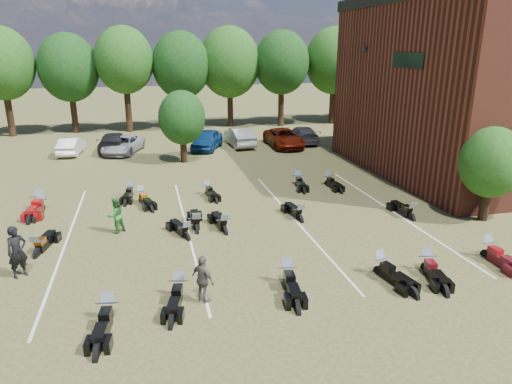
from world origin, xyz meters
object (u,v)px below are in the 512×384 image
object	(u,v)px
car_4	(207,140)
motorcycle_14	(43,210)
person_black	(17,252)
person_green	(116,215)
person_grey	(203,279)
motorcycle_3	(287,284)

from	to	relation	value
car_4	motorcycle_14	distance (m)	15.56
car_4	motorcycle_14	size ratio (longest dim) A/B	2.06
person_black	motorcycle_14	bearing A→B (deg)	57.82
person_green	motorcycle_14	distance (m)	5.34
person_black	person_grey	size ratio (longest dim) A/B	1.19
car_4	person_green	size ratio (longest dim) A/B	2.76
motorcycle_3	person_grey	bearing A→B (deg)	-164.03
person_green	motorcycle_3	distance (m)	8.45
car_4	person_grey	bearing A→B (deg)	-75.13
person_black	person_grey	bearing A→B (deg)	-65.00
person_green	motorcycle_14	bearing A→B (deg)	-81.17
person_black	motorcycle_3	world-z (taller)	person_black
person_black	person_green	world-z (taller)	person_black
person_black	car_4	bearing A→B (deg)	27.16
car_4	person_black	distance (m)	21.22
car_4	motorcycle_3	xyz separation A→B (m)	(-0.31, -21.84, -0.75)
person_grey	motorcycle_14	bearing A→B (deg)	-3.15
motorcycle_3	motorcycle_14	size ratio (longest dim) A/B	1.08
car_4	person_grey	distance (m)	22.53
motorcycle_3	person_black	bearing A→B (deg)	169.92
motorcycle_14	person_green	bearing A→B (deg)	-44.43
car_4	person_green	distance (m)	16.94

